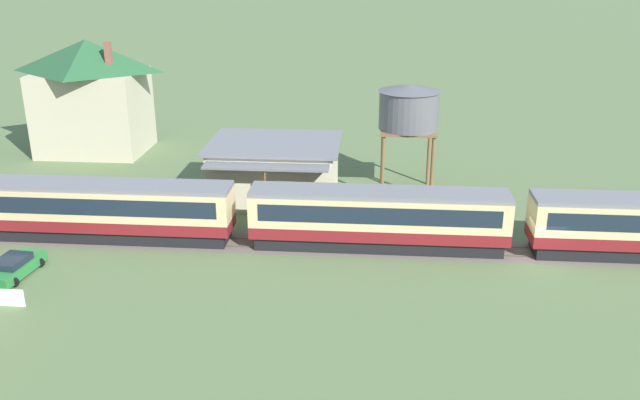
# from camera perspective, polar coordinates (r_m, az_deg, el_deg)

# --- Properties ---
(ground_plane) EXTENTS (600.00, 600.00, 0.00)m
(ground_plane) POSITION_cam_1_polar(r_m,az_deg,el_deg) (46.36, 18.11, -4.72)
(ground_plane) COLOR #566B42
(passenger_train) EXTENTS (90.92, 2.90, 4.05)m
(passenger_train) POSITION_cam_1_polar(r_m,az_deg,el_deg) (44.99, 5.28, -1.39)
(passenger_train) COLOR maroon
(passenger_train) RESTS_ON ground_plane
(railway_track) EXTENTS (145.35, 3.60, 0.04)m
(railway_track) POSITION_cam_1_polar(r_m,az_deg,el_deg) (46.64, -6.14, -3.59)
(railway_track) COLOR #665B51
(railway_track) RESTS_ON ground_plane
(station_building) EXTENTS (10.33, 9.32, 4.66)m
(station_building) POSITION_cam_1_polar(r_m,az_deg,el_deg) (53.88, -3.79, 2.53)
(station_building) COLOR beige
(station_building) RESTS_ON ground_plane
(station_house_dark_green_roof) EXTENTS (10.52, 8.02, 10.86)m
(station_house_dark_green_roof) POSITION_cam_1_polar(r_m,az_deg,el_deg) (69.44, -18.71, 8.38)
(station_house_dark_green_roof) COLOR #BCB293
(station_house_dark_green_roof) RESTS_ON ground_plane
(water_tower) EXTENTS (4.95, 4.95, 8.86)m
(water_tower) POSITION_cam_1_polar(r_m,az_deg,el_deg) (54.56, 7.49, 7.65)
(water_tower) COLOR brown
(water_tower) RESTS_ON ground_plane
(parked_car_green) EXTENTS (2.56, 4.53, 1.26)m
(parked_car_green) POSITION_cam_1_polar(r_m,az_deg,el_deg) (45.68, -24.39, -5.15)
(parked_car_green) COLOR #287A38
(parked_car_green) RESTS_ON ground_plane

